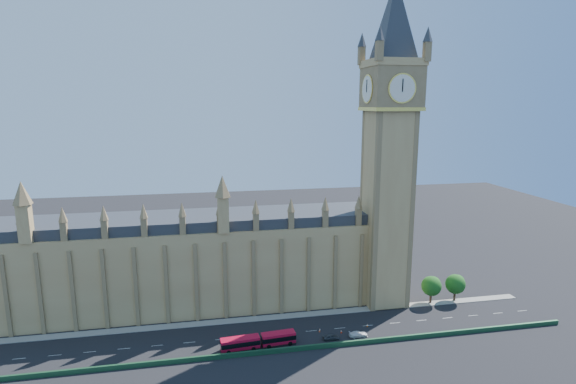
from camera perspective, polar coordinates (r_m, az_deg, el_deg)
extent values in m
plane|color=black|center=(124.37, -2.70, -17.69)|extent=(400.00, 400.00, 0.00)
cube|color=tan|center=(138.72, -14.48, -9.23)|extent=(120.00, 20.00, 25.00)
cube|color=#2D3035|center=(134.57, -14.77, -3.63)|extent=(120.00, 18.00, 3.00)
cube|color=tan|center=(136.42, 12.35, -2.23)|extent=(12.00, 12.00, 58.00)
cube|color=olive|center=(132.91, 12.99, 12.61)|extent=(14.00, 14.00, 12.00)
cylinder|color=silver|center=(126.38, 14.31, 12.64)|extent=(7.20, 0.30, 7.20)
cube|color=tan|center=(133.30, 13.13, 15.62)|extent=(14.50, 14.50, 2.00)
cube|color=#1E4C2D|center=(116.34, -2.04, -19.55)|extent=(160.00, 0.60, 1.20)
cube|color=gray|center=(132.66, -3.30, -15.71)|extent=(160.00, 3.00, 0.16)
cylinder|color=#382619|center=(147.41, 17.66, -12.56)|extent=(0.70, 0.70, 4.00)
sphere|color=#174C14|center=(146.07, 17.75, -11.30)|extent=(6.00, 6.00, 6.00)
sphere|color=#174C14|center=(146.46, 17.98, -11.00)|extent=(4.38, 4.38, 4.38)
cylinder|color=#382619|center=(151.20, 20.40, -12.13)|extent=(0.70, 0.70, 4.00)
sphere|color=#174C14|center=(149.89, 20.49, -10.90)|extent=(6.00, 6.00, 6.00)
sphere|color=#174C14|center=(150.31, 20.71, -10.61)|extent=(4.38, 4.38, 4.38)
cube|color=red|center=(117.74, -6.09, -18.64)|extent=(9.81, 3.44, 3.21)
cube|color=red|center=(119.40, -1.24, -18.12)|extent=(8.75, 3.35, 3.21)
cube|color=black|center=(117.55, -6.10, -18.48)|extent=(9.87, 3.49, 1.22)
cube|color=black|center=(119.22, -1.24, -17.96)|extent=(8.80, 3.41, 1.22)
cylinder|color=black|center=(118.51, -3.78, -18.47)|extent=(1.04, 2.63, 2.57)
cylinder|color=black|center=(116.77, -7.55, -19.56)|extent=(1.09, 0.41, 1.07)
cylinder|color=black|center=(119.06, -7.74, -18.91)|extent=(1.09, 0.41, 1.07)
cylinder|color=black|center=(117.58, -4.40, -19.25)|extent=(1.09, 0.41, 1.07)
cylinder|color=black|center=(119.86, -4.66, -18.62)|extent=(1.09, 0.41, 1.07)
cylinder|color=black|center=(118.26, -2.43, -19.04)|extent=(1.09, 0.41, 1.07)
cylinder|color=black|center=(120.52, -2.73, -18.42)|extent=(1.09, 0.41, 1.07)
cylinder|color=black|center=(119.42, 0.28, -18.70)|extent=(1.09, 0.41, 1.07)
cylinder|color=black|center=(121.66, -0.08, -18.10)|extent=(1.09, 0.41, 1.07)
imported|color=#3B3F42|center=(122.35, 5.47, -17.87)|extent=(4.31, 1.83, 1.46)
imported|color=#B8BAC0|center=(122.27, -0.33, -17.84)|extent=(4.36, 1.54, 1.43)
imported|color=white|center=(124.63, 8.92, -17.39)|extent=(4.87, 2.00, 1.41)
cube|color=black|center=(126.02, 6.78, -17.34)|extent=(0.53, 0.53, 0.05)
cone|color=red|center=(125.84, 6.78, -17.19)|extent=(0.58, 0.58, 0.80)
cylinder|color=white|center=(125.78, 6.78, -17.14)|extent=(0.39, 0.39, 0.14)
cube|color=black|center=(126.56, 4.06, -17.16)|extent=(0.44, 0.44, 0.04)
cone|color=#FF4D0D|center=(126.42, 4.06, -17.04)|extent=(0.49, 0.49, 0.63)
cylinder|color=white|center=(126.38, 4.06, -17.00)|extent=(0.31, 0.31, 0.11)
cube|color=black|center=(125.99, 4.03, -17.30)|extent=(0.48, 0.48, 0.04)
cone|color=#FF530D|center=(125.84, 4.03, -17.18)|extent=(0.53, 0.53, 0.64)
cylinder|color=white|center=(125.80, 4.03, -17.14)|extent=(0.31, 0.31, 0.11)
cube|color=black|center=(130.02, 10.04, -16.49)|extent=(0.50, 0.50, 0.04)
cone|color=#D7580B|center=(129.86, 10.05, -16.35)|extent=(0.55, 0.55, 0.76)
cylinder|color=white|center=(129.81, 10.05, -16.31)|extent=(0.37, 0.37, 0.13)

